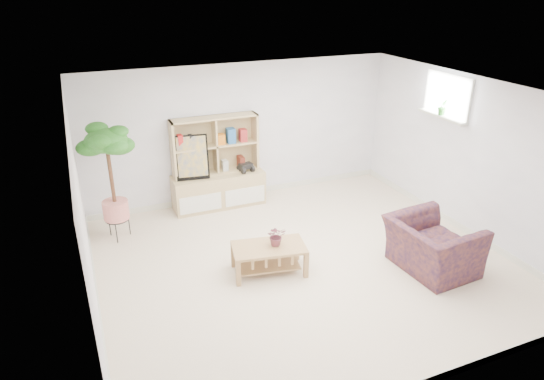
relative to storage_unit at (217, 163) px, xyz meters
name	(u,v)px	position (x,y,z in m)	size (l,w,h in m)	color
floor	(303,262)	(0.54, -2.24, -0.79)	(5.50, 5.00, 0.01)	beige
ceiling	(308,93)	(0.54, -2.24, 1.61)	(5.50, 5.00, 0.01)	white
walls	(305,184)	(0.54, -2.24, 0.41)	(5.51, 5.01, 2.40)	white
baseboard	(303,259)	(0.54, -2.24, -0.74)	(5.50, 5.00, 0.10)	silver
window	(448,96)	(3.27, -1.64, 1.21)	(0.10, 0.98, 0.68)	#C9E4FF
window_sill	(442,116)	(3.21, -1.64, 0.89)	(0.14, 1.00, 0.04)	silver
storage_unit	(217,163)	(0.00, 0.00, 0.00)	(1.58, 0.53, 1.58)	tan
poster	(192,158)	(-0.44, -0.03, 0.18)	(0.54, 0.12, 0.75)	yellow
toy_truck	(246,167)	(0.48, -0.06, -0.11)	(0.32, 0.22, 0.17)	black
coffee_table	(269,259)	(0.01, -2.27, -0.59)	(0.97, 0.53, 0.40)	#946D4A
table_plant	(276,236)	(0.12, -2.28, -0.25)	(0.25, 0.22, 0.28)	#1F5121
floor_tree	(112,184)	(-1.76, -0.51, 0.11)	(0.66, 0.66, 1.80)	#1F6C12
armchair	(433,243)	(2.07, -3.05, -0.38)	(1.10, 0.96, 0.81)	#0C0D34
sill_plant	(442,107)	(3.21, -1.62, 1.04)	(0.15, 0.12, 0.26)	#1F6C12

